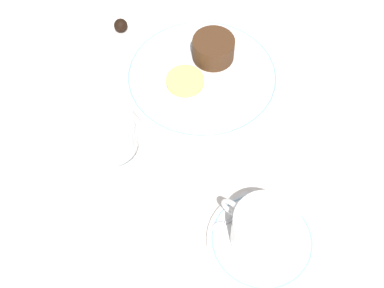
# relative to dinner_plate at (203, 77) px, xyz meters

# --- Properties ---
(ground_plane) EXTENTS (3.00, 3.00, 0.00)m
(ground_plane) POSITION_rel_dinner_plate_xyz_m (0.00, 0.03, -0.01)
(ground_plane) COLOR white
(dinner_plate) EXTENTS (0.28, 0.28, 0.01)m
(dinner_plate) POSITION_rel_dinner_plate_xyz_m (0.00, 0.00, 0.00)
(dinner_plate) COLOR white
(dinner_plate) RESTS_ON ground_plane
(saucer) EXTENTS (0.16, 0.16, 0.01)m
(saucer) POSITION_rel_dinner_plate_xyz_m (-0.25, 0.20, -0.00)
(saucer) COLOR white
(saucer) RESTS_ON ground_plane
(coffee_cup) EXTENTS (0.12, 0.09, 0.07)m
(coffee_cup) POSITION_rel_dinner_plate_xyz_m (-0.25, 0.20, 0.04)
(coffee_cup) COLOR white
(coffee_cup) RESTS_ON saucer
(spoon) EXTENTS (0.05, 0.10, 0.00)m
(spoon) POSITION_rel_dinner_plate_xyz_m (-0.20, 0.19, 0.00)
(spoon) COLOR silver
(spoon) RESTS_ON saucer
(wine_glass) EXTENTS (0.08, 0.08, 0.12)m
(wine_glass) POSITION_rel_dinner_plate_xyz_m (0.01, 0.22, 0.08)
(wine_glass) COLOR silver
(wine_glass) RESTS_ON ground_plane
(fork) EXTENTS (0.03, 0.18, 0.01)m
(fork) POSITION_rel_dinner_plate_xyz_m (-0.18, 0.05, -0.01)
(fork) COLOR silver
(fork) RESTS_ON ground_plane
(dessert_cake) EXTENTS (0.07, 0.07, 0.04)m
(dessert_cake) POSITION_rel_dinner_plate_xyz_m (0.01, -0.05, 0.03)
(dessert_cake) COLOR #4C2D19
(dessert_cake) RESTS_ON dinner_plate
(pineapple_slice) EXTENTS (0.07, 0.07, 0.01)m
(pineapple_slice) POSITION_rel_dinner_plate_xyz_m (0.01, 0.04, 0.01)
(pineapple_slice) COLOR #EFE075
(pineapple_slice) RESTS_ON dinner_plate
(chocolate_truffle) EXTENTS (0.03, 0.03, 0.03)m
(chocolate_truffle) POSITION_rel_dinner_plate_xyz_m (0.19, -0.01, 0.00)
(chocolate_truffle) COLOR black
(chocolate_truffle) RESTS_ON ground_plane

